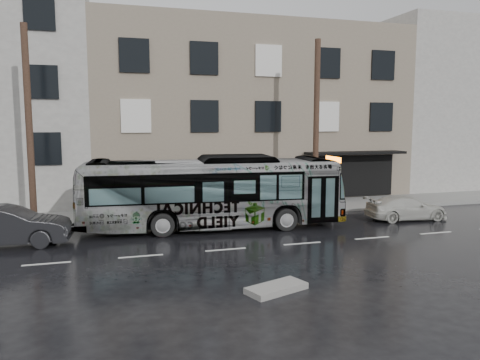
{
  "coord_description": "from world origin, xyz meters",
  "views": [
    {
      "loc": [
        -4.42,
        -19.42,
        4.85
      ],
      "look_at": [
        2.05,
        2.5,
        2.03
      ],
      "focal_mm": 35.0,
      "sensor_mm": 36.0,
      "label": 1
    }
  ],
  "objects_px": {
    "utility_pole_rear": "(29,127)",
    "sign_post": "(333,187)",
    "utility_pole_front": "(316,126)",
    "dark_sedan": "(6,226)",
    "white_sedan": "(406,208)",
    "bus": "(212,192)"
  },
  "relations": [
    {
      "from": "utility_pole_rear",
      "to": "sign_post",
      "type": "relative_size",
      "value": 3.75
    },
    {
      "from": "utility_pole_rear",
      "to": "utility_pole_front",
      "type": "bearing_deg",
      "value": 0.0
    },
    {
      "from": "dark_sedan",
      "to": "utility_pole_rear",
      "type": "bearing_deg",
      "value": -8.24
    },
    {
      "from": "utility_pole_rear",
      "to": "white_sedan",
      "type": "relative_size",
      "value": 2.21
    },
    {
      "from": "utility_pole_front",
      "to": "dark_sedan",
      "type": "distance_m",
      "value": 15.4
    },
    {
      "from": "utility_pole_front",
      "to": "bus",
      "type": "distance_m",
      "value": 7.14
    },
    {
      "from": "utility_pole_rear",
      "to": "white_sedan",
      "type": "height_order",
      "value": "utility_pole_rear"
    },
    {
      "from": "sign_post",
      "to": "white_sedan",
      "type": "height_order",
      "value": "sign_post"
    },
    {
      "from": "utility_pole_rear",
      "to": "bus",
      "type": "distance_m",
      "value": 8.64
    },
    {
      "from": "sign_post",
      "to": "dark_sedan",
      "type": "distance_m",
      "value": 16.0
    },
    {
      "from": "sign_post",
      "to": "dark_sedan",
      "type": "bearing_deg",
      "value": -169.77
    },
    {
      "from": "bus",
      "to": "dark_sedan",
      "type": "height_order",
      "value": "bus"
    },
    {
      "from": "utility_pole_front",
      "to": "sign_post",
      "type": "height_order",
      "value": "utility_pole_front"
    },
    {
      "from": "sign_post",
      "to": "white_sedan",
      "type": "xyz_separation_m",
      "value": [
        2.51,
        -2.95,
        -0.76
      ]
    },
    {
      "from": "utility_pole_front",
      "to": "utility_pole_rear",
      "type": "height_order",
      "value": "same"
    },
    {
      "from": "utility_pole_rear",
      "to": "bus",
      "type": "relative_size",
      "value": 0.75
    },
    {
      "from": "bus",
      "to": "utility_pole_rear",
      "type": "bearing_deg",
      "value": 79.91
    },
    {
      "from": "sign_post",
      "to": "dark_sedan",
      "type": "xyz_separation_m",
      "value": [
        -15.74,
        -2.84,
        -0.56
      ]
    },
    {
      "from": "white_sedan",
      "to": "sign_post",
      "type": "bearing_deg",
      "value": 44.95
    },
    {
      "from": "utility_pole_rear",
      "to": "sign_post",
      "type": "distance_m",
      "value": 15.46
    },
    {
      "from": "bus",
      "to": "sign_post",
      "type": "bearing_deg",
      "value": -69.45
    },
    {
      "from": "utility_pole_front",
      "to": "sign_post",
      "type": "xyz_separation_m",
      "value": [
        1.1,
        0.0,
        -3.3
      ]
    }
  ]
}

